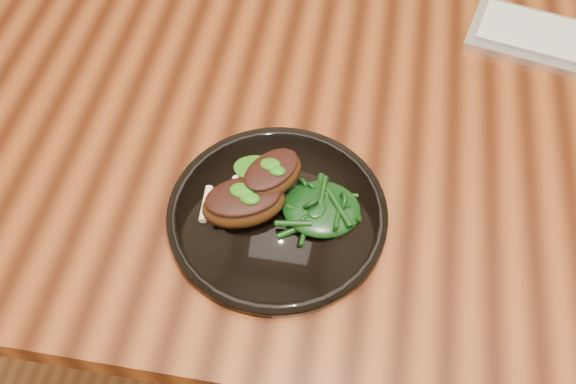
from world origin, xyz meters
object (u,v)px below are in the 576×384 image
object	(u,v)px
desk	(406,178)
lamb_chop_front	(243,202)
plate	(277,214)
greens_heap	(322,206)

from	to	relation	value
desk	lamb_chop_front	xyz separation A→B (m)	(-0.22, -0.17, 0.12)
plate	lamb_chop_front	bearing A→B (deg)	-166.14
desk	greens_heap	world-z (taller)	greens_heap
lamb_chop_front	greens_heap	world-z (taller)	lamb_chop_front
greens_heap	desk	bearing A→B (deg)	52.17
desk	lamb_chop_front	size ratio (longest dim) A/B	12.19
desk	plate	bearing A→B (deg)	-138.18
desk	greens_heap	size ratio (longest dim) A/B	15.12
plate	greens_heap	distance (m)	0.06
desk	plate	size ratio (longest dim) A/B	5.32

